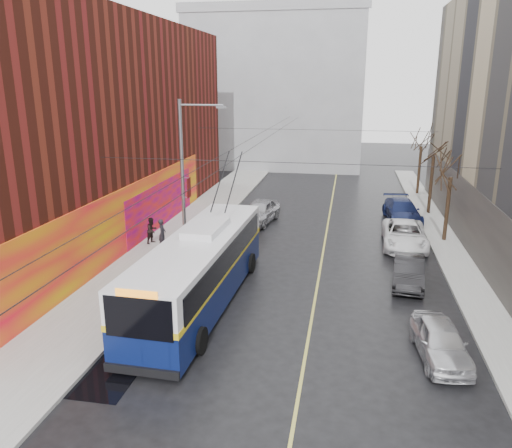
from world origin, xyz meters
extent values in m
plane|color=black|center=(0.00, 0.00, 0.00)|extent=(140.00, 140.00, 0.00)
cube|color=gray|center=(-8.00, 12.00, 0.07)|extent=(4.00, 60.00, 0.15)
cube|color=gray|center=(9.00, 12.00, 0.07)|extent=(2.00, 60.00, 0.15)
cube|color=#BFB74C|center=(1.50, 14.00, 0.00)|extent=(0.12, 50.00, 0.01)
cube|color=#571C11|center=(-16.00, 14.00, 7.00)|extent=(12.00, 36.00, 14.00)
cube|color=#DBAE04|center=(-9.96, 10.00, 2.00)|extent=(0.08, 28.00, 4.00)
cube|color=#930470|center=(-9.92, 16.00, 1.60)|extent=(0.06, 12.00, 3.20)
cube|color=#4C4742|center=(9.97, 14.00, 2.00)|extent=(0.06, 36.00, 4.00)
cube|color=gray|center=(-6.00, 45.00, 9.00)|extent=(20.00, 12.00, 18.00)
cube|color=gray|center=(-6.00, 39.10, 17.50)|extent=(20.50, 0.40, 1.00)
cylinder|color=slate|center=(-6.30, 10.00, 4.50)|extent=(0.20, 0.20, 9.00)
cube|color=#4C0B0A|center=(-5.95, 10.00, 4.20)|extent=(0.04, 0.60, 1.10)
cylinder|color=slate|center=(-5.10, 10.00, 8.70)|extent=(2.40, 0.10, 0.10)
cube|color=slate|center=(-4.00, 10.00, 8.60)|extent=(0.50, 0.22, 0.12)
cylinder|color=black|center=(-3.80, 15.00, 6.20)|extent=(0.02, 60.00, 0.02)
cylinder|color=black|center=(-2.80, 15.00, 6.20)|extent=(0.02, 60.00, 0.02)
cylinder|color=black|center=(0.00, 6.00, 6.40)|extent=(18.00, 0.02, 0.02)
cylinder|color=black|center=(0.00, 22.00, 6.40)|extent=(18.00, 0.02, 0.02)
cylinder|color=black|center=(9.00, 16.00, 2.10)|extent=(0.24, 0.24, 4.20)
cylinder|color=black|center=(9.00, 23.00, 2.24)|extent=(0.24, 0.24, 4.48)
cylinder|color=black|center=(9.00, 30.00, 2.18)|extent=(0.24, 0.24, 4.37)
cube|color=black|center=(-5.44, -1.64, 0.00)|extent=(2.57, 3.78, 0.01)
ellipsoid|color=slate|center=(-3.62, 8.91, 6.54)|extent=(0.44, 0.20, 0.12)
ellipsoid|color=slate|center=(-0.71, 11.03, 8.56)|extent=(0.44, 0.20, 0.12)
ellipsoid|color=slate|center=(-3.39, 9.84, 5.69)|extent=(0.44, 0.20, 0.12)
cube|color=#081343|center=(-3.67, 4.30, 1.01)|extent=(3.16, 12.80, 1.59)
cube|color=silver|center=(-3.67, 4.30, 2.49)|extent=(3.16, 12.80, 1.38)
cube|color=gold|center=(-3.67, 4.30, 1.80)|extent=(3.20, 12.85, 0.23)
cube|color=black|center=(-3.87, -2.07, 2.33)|extent=(2.44, 0.12, 1.48)
cube|color=black|center=(-3.47, 10.67, 2.33)|extent=(2.44, 0.12, 1.27)
cube|color=black|center=(-5.07, 4.35, 2.39)|extent=(0.41, 11.66, 1.06)
cube|color=black|center=(-2.27, 4.26, 2.39)|extent=(0.41, 11.66, 1.06)
cube|color=silver|center=(-3.64, 5.36, 3.34)|extent=(1.58, 3.23, 0.32)
cube|color=black|center=(-3.87, -2.11, 0.37)|extent=(2.76, 0.21, 0.32)
cylinder|color=black|center=(-5.18, 0.11, 0.53)|extent=(0.35, 1.07, 1.06)
cylinder|color=black|center=(-2.43, 0.02, 0.53)|extent=(0.35, 1.07, 1.06)
cylinder|color=black|center=(-4.91, 8.59, 0.53)|extent=(0.35, 1.07, 1.06)
cylinder|color=black|center=(-2.16, 8.50, 0.53)|extent=(0.35, 1.07, 1.06)
cylinder|color=black|center=(-3.89, 9.08, 4.88)|extent=(0.18, 3.68, 2.61)
cylinder|color=black|center=(-3.15, 9.06, 4.88)|extent=(0.18, 3.68, 2.61)
imported|color=silver|center=(6.39, 1.32, 0.69)|extent=(2.06, 4.23, 1.39)
imported|color=black|center=(5.99, 8.35, 0.69)|extent=(1.89, 4.34, 1.39)
imported|color=white|center=(6.36, 14.49, 0.78)|extent=(2.73, 5.67, 1.56)
imported|color=#16204E|center=(6.77, 20.51, 0.79)|extent=(2.80, 5.65, 1.58)
imported|color=#9E9EA2|center=(-3.43, 18.36, 0.83)|extent=(2.75, 5.16, 1.67)
imported|color=black|center=(-8.13, 11.16, 1.05)|extent=(0.56, 0.73, 1.80)
imported|color=black|center=(-9.09, 11.92, 0.97)|extent=(0.88, 0.97, 1.64)
camera|label=1|loc=(2.71, -16.11, 9.91)|focal=35.00mm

